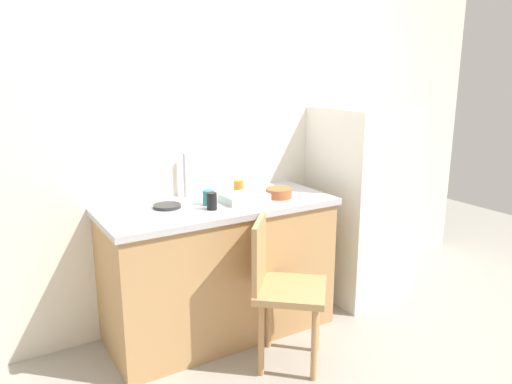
% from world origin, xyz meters
% --- Properties ---
extents(ground_plane, '(8.00, 8.00, 0.00)m').
position_xyz_m(ground_plane, '(0.00, 0.00, 0.00)').
color(ground_plane, '#9E998E').
extents(back_wall, '(4.80, 0.10, 2.53)m').
position_xyz_m(back_wall, '(0.00, 1.00, 1.26)').
color(back_wall, silver).
rests_on(back_wall, ground_plane).
extents(cabinet_base, '(1.45, 0.60, 0.85)m').
position_xyz_m(cabinet_base, '(-0.22, 0.65, 0.43)').
color(cabinet_base, tan).
rests_on(cabinet_base, ground_plane).
extents(countertop, '(1.49, 0.64, 0.04)m').
position_xyz_m(countertop, '(-0.22, 0.65, 0.87)').
color(countertop, '#B7B7BC').
rests_on(countertop, cabinet_base).
extents(faucet, '(0.02, 0.02, 0.29)m').
position_xyz_m(faucet, '(-0.34, 0.90, 1.04)').
color(faucet, '#B7B7BC').
rests_on(faucet, countertop).
extents(refrigerator, '(0.58, 0.63, 1.44)m').
position_xyz_m(refrigerator, '(0.97, 0.64, 0.72)').
color(refrigerator, silver).
rests_on(refrigerator, ground_plane).
extents(chair, '(0.56, 0.56, 0.89)m').
position_xyz_m(chair, '(-0.08, 0.14, 0.50)').
color(chair, tan).
rests_on(chair, ground_plane).
extents(dish_tray, '(0.28, 0.20, 0.05)m').
position_xyz_m(dish_tray, '(-0.06, 0.60, 0.92)').
color(dish_tray, white).
rests_on(dish_tray, countertop).
extents(terracotta_bowl, '(0.17, 0.17, 0.06)m').
position_xyz_m(terracotta_bowl, '(0.18, 0.57, 0.92)').
color(terracotta_bowl, '#B25B33').
rests_on(terracotta_bowl, countertop).
extents(hotplate, '(0.17, 0.17, 0.02)m').
position_xyz_m(hotplate, '(-0.54, 0.72, 0.90)').
color(hotplate, '#2D2D2D').
rests_on(hotplate, countertop).
extents(cup_orange, '(0.07, 0.07, 0.09)m').
position_xyz_m(cup_orange, '(0.01, 0.80, 0.94)').
color(cup_orange, orange).
rests_on(cup_orange, countertop).
extents(cup_teal, '(0.07, 0.07, 0.09)m').
position_xyz_m(cup_teal, '(-0.29, 0.64, 0.94)').
color(cup_teal, teal).
rests_on(cup_teal, countertop).
extents(cup_black, '(0.06, 0.06, 0.10)m').
position_xyz_m(cup_black, '(-0.32, 0.54, 0.94)').
color(cup_black, black).
rests_on(cup_black, countertop).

